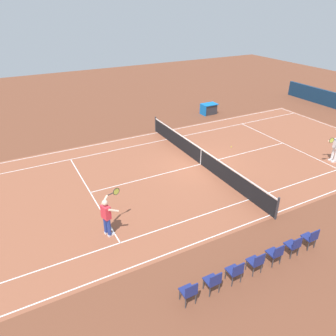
{
  "coord_description": "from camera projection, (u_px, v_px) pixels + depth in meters",
  "views": [
    {
      "loc": [
        9.26,
        13.4,
        8.35
      ],
      "look_at": [
        2.66,
        1.03,
        0.9
      ],
      "focal_mm": 34.19,
      "sensor_mm": 36.0,
      "label": 1
    }
  ],
  "objects": [
    {
      "name": "spectator_chair_4",
      "position": [
        236.0,
        271.0,
        10.39
      ],
      "size": [
        0.44,
        0.44,
        0.88
      ],
      "color": "#38383D",
      "rests_on": "ground_plane"
    },
    {
      "name": "tennis_player_far",
      "position": [
        336.0,
        147.0,
        18.09
      ],
      "size": [
        1.15,
        0.76,
        1.7
      ],
      "color": "white",
      "rests_on": "ground_plane"
    },
    {
      "name": "tennis_player_near",
      "position": [
        107.0,
        215.0,
        12.37
      ],
      "size": [
        0.98,
        0.87,
        1.7
      ],
      "color": "navy",
      "rests_on": "ground_plane"
    },
    {
      "name": "court_slab",
      "position": [
        201.0,
        164.0,
        18.2
      ],
      "size": [
        24.2,
        11.4,
        0.0
      ],
      "primitive_type": "cube",
      "color": "#935138",
      "rests_on": "ground_plane"
    },
    {
      "name": "spectator_chair_6",
      "position": [
        189.0,
        291.0,
        9.65
      ],
      "size": [
        0.44,
        0.44,
        0.88
      ],
      "color": "#38383D",
      "rests_on": "ground_plane"
    },
    {
      "name": "spectator_chair_1",
      "position": [
        294.0,
        245.0,
        11.49
      ],
      "size": [
        0.44,
        0.44,
        0.88
      ],
      "color": "#38383D",
      "rests_on": "ground_plane"
    },
    {
      "name": "spectator_chair_2",
      "position": [
        276.0,
        253.0,
        11.12
      ],
      "size": [
        0.44,
        0.44,
        0.88
      ],
      "color": "#38383D",
      "rests_on": "ground_plane"
    },
    {
      "name": "spectator_chair_0",
      "position": [
        311.0,
        237.0,
        11.86
      ],
      "size": [
        0.44,
        0.44,
        0.88
      ],
      "color": "#38383D",
      "rests_on": "ground_plane"
    },
    {
      "name": "tennis_net",
      "position": [
        201.0,
        156.0,
        17.97
      ],
      "size": [
        0.1,
        11.7,
        1.08
      ],
      "color": "#2D2D33",
      "rests_on": "ground_plane"
    },
    {
      "name": "ground_plane",
      "position": [
        201.0,
        164.0,
        18.2
      ],
      "size": [
        60.0,
        60.0,
        0.0
      ],
      "primitive_type": "plane",
      "color": "brown"
    },
    {
      "name": "spectator_chair_3",
      "position": [
        256.0,
        261.0,
        10.76
      ],
      "size": [
        0.44,
        0.44,
        0.88
      ],
      "color": "#38383D",
      "rests_on": "ground_plane"
    },
    {
      "name": "equipment_cart_tarped",
      "position": [
        209.0,
        109.0,
        25.92
      ],
      "size": [
        1.25,
        0.84,
        0.85
      ],
      "color": "#2D2D33",
      "rests_on": "ground_plane"
    },
    {
      "name": "court_line_markings",
      "position": [
        201.0,
        164.0,
        18.2
      ],
      "size": [
        23.85,
        11.05,
        0.01
      ],
      "color": "white",
      "rests_on": "ground_plane"
    },
    {
      "name": "spectator_chair_5",
      "position": [
        213.0,
        281.0,
        10.02
      ],
      "size": [
        0.44,
        0.44,
        0.88
      ],
      "color": "#38383D",
      "rests_on": "ground_plane"
    },
    {
      "name": "tennis_ball",
      "position": [
        231.0,
        147.0,
        20.25
      ],
      "size": [
        0.07,
        0.07,
        0.07
      ],
      "primitive_type": "sphere",
      "color": "#CCE01E",
      "rests_on": "ground_plane"
    }
  ]
}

